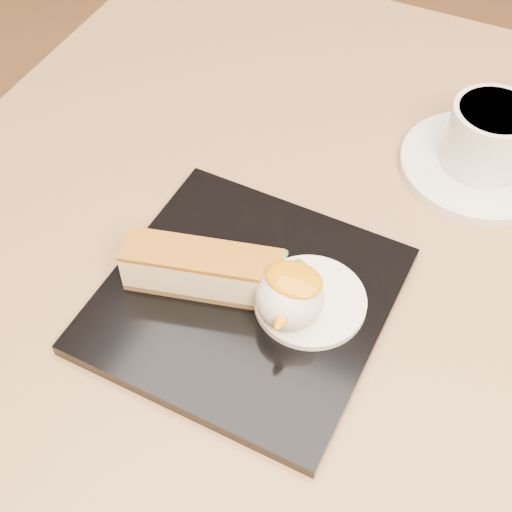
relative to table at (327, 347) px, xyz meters
The scene contains 9 objects.
table is the anchor object (origin of this frame).
dessert_plate 0.19m from the table, 121.16° to the right, with size 0.22×0.22×0.01m, color black.
cheesecake 0.22m from the table, 133.91° to the right, with size 0.13×0.06×0.04m.
cream_smear 0.18m from the table, 90.81° to the right, with size 0.09×0.09×0.01m, color white.
ice_cream_scoop 0.21m from the table, 97.01° to the right, with size 0.05×0.05×0.05m, color white.
mango_sauce 0.23m from the table, 95.88° to the right, with size 0.04×0.03×0.01m, color orange.
mint_sprig 0.18m from the table, 124.39° to the right, with size 0.04×0.03×0.00m.
saucer 0.24m from the table, 61.75° to the left, with size 0.15×0.15×0.01m, color white.
coffee_cup 0.26m from the table, 61.12° to the left, with size 0.10×0.08×0.06m.
Camera 1 is at (0.10, -0.39, 1.20)m, focal length 50.00 mm.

